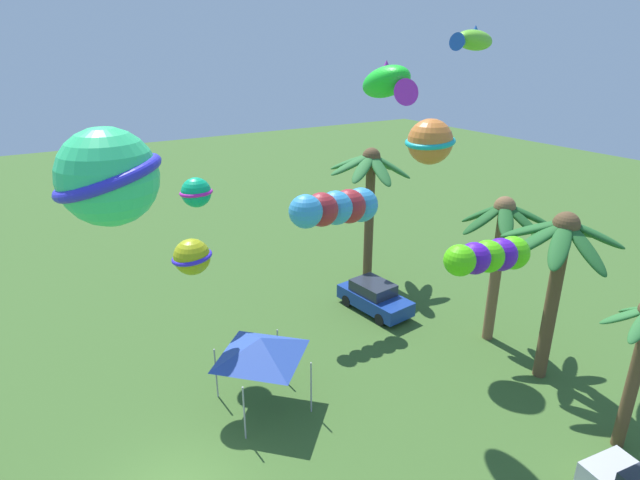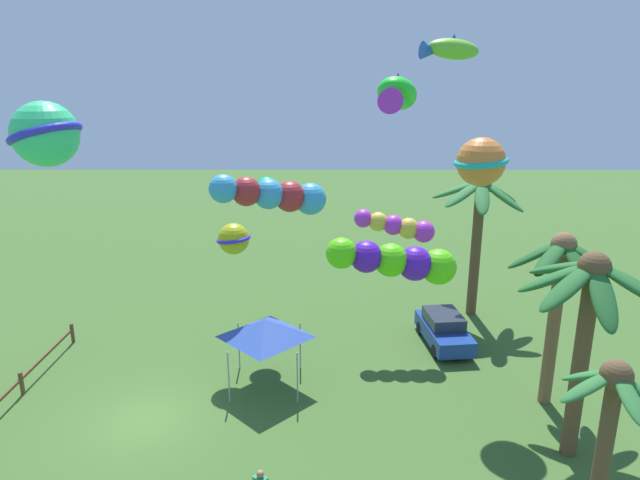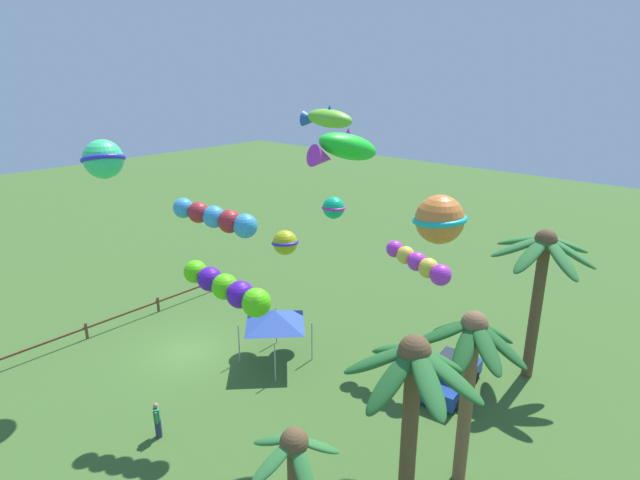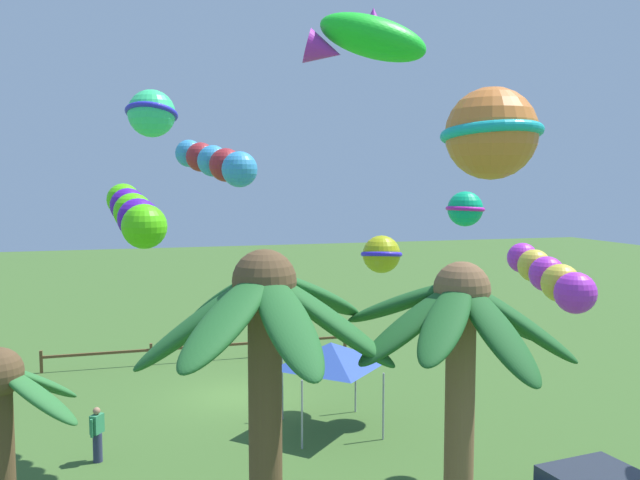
# 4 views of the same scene
# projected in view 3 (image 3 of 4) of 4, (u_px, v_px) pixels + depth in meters

# --- Properties ---
(ground_plane) EXTENTS (120.00, 120.00, 0.00)m
(ground_plane) POSITION_uv_depth(u_px,v_px,m) (187.00, 352.00, 27.22)
(ground_plane) COLOR #3D6028
(palm_tree_0) EXTENTS (4.47, 4.68, 7.44)m
(palm_tree_0) POSITION_uv_depth(u_px,v_px,m) (542.00, 265.00, 23.40)
(palm_tree_0) COLOR brown
(palm_tree_0) RESTS_ON ground
(palm_tree_1) EXTENTS (2.75, 2.66, 5.46)m
(palm_tree_1) POSITION_uv_depth(u_px,v_px,m) (294.00, 479.00, 13.63)
(palm_tree_1) COLOR brown
(palm_tree_1) RESTS_ON ground
(palm_tree_2) EXTENTS (3.80, 3.75, 6.71)m
(palm_tree_2) POSITION_uv_depth(u_px,v_px,m) (471.00, 357.00, 17.19)
(palm_tree_2) COLOR brown
(palm_tree_2) RESTS_ON ground
(palm_tree_3) EXTENTS (4.11, 4.32, 6.95)m
(palm_tree_3) POSITION_uv_depth(u_px,v_px,m) (412.00, 386.00, 15.26)
(palm_tree_3) COLOR brown
(palm_tree_3) RESTS_ON ground
(rail_fence) EXTENTS (13.53, 0.12, 0.95)m
(rail_fence) POSITION_uv_depth(u_px,v_px,m) (124.00, 315.00, 29.94)
(rail_fence) COLOR brown
(rail_fence) RESTS_ON ground
(parked_car_0) EXTENTS (4.06, 2.12, 1.51)m
(parked_car_0) POSITION_uv_depth(u_px,v_px,m) (451.00, 375.00, 23.78)
(parked_car_0) COLOR navy
(parked_car_0) RESTS_ON ground
(spectator_0) EXTENTS (0.41, 0.47, 1.59)m
(spectator_0) POSITION_uv_depth(u_px,v_px,m) (157.00, 420.00, 20.69)
(spectator_0) COLOR #2D3351
(spectator_0) RESTS_ON ground
(festival_tent) EXTENTS (2.86, 2.86, 2.85)m
(festival_tent) POSITION_uv_depth(u_px,v_px,m) (275.00, 317.00, 25.60)
(festival_tent) COLOR #9E9EA3
(festival_tent) RESTS_ON ground
(kite_fish_0) EXTENTS (3.25, 1.98, 1.61)m
(kite_fish_0) POSITION_uv_depth(u_px,v_px,m) (344.00, 148.00, 19.41)
(kite_fish_0) COLOR #1EDC2A
(kite_ball_1) EXTENTS (1.79, 1.79, 1.20)m
(kite_ball_1) POSITION_uv_depth(u_px,v_px,m) (334.00, 208.00, 27.83)
(kite_ball_1) COLOR #0CB471
(kite_ball_2) EXTENTS (2.45, 2.44, 1.71)m
(kite_ball_2) POSITION_uv_depth(u_px,v_px,m) (103.00, 159.00, 22.49)
(kite_ball_2) COLOR #37E483
(kite_ball_3) EXTENTS (1.89, 1.90, 1.32)m
(kite_ball_3) POSITION_uv_depth(u_px,v_px,m) (285.00, 243.00, 27.23)
(kite_ball_3) COLOR #ADB316
(kite_fish_4) EXTENTS (1.13, 1.90, 0.78)m
(kite_fish_4) POSITION_uv_depth(u_px,v_px,m) (327.00, 118.00, 16.54)
(kite_fish_4) COLOR #6DCC2F
(kite_ball_5) EXTENTS (2.22, 2.23, 1.83)m
(kite_ball_5) POSITION_uv_depth(u_px,v_px,m) (440.00, 219.00, 19.03)
(kite_ball_5) COLOR orange
(kite_tube_6) EXTENTS (1.23, 3.61, 1.44)m
(kite_tube_6) POSITION_uv_depth(u_px,v_px,m) (420.00, 263.00, 24.04)
(kite_tube_6) COLOR #B82FD5
(kite_tube_7) EXTENTS (1.32, 3.50, 1.40)m
(kite_tube_7) POSITION_uv_depth(u_px,v_px,m) (229.00, 289.00, 17.18)
(kite_tube_7) COLOR #53E112
(kite_tube_8) EXTENTS (2.03, 3.36, 1.43)m
(kite_tube_8) POSITION_uv_depth(u_px,v_px,m) (218.00, 218.00, 20.56)
(kite_tube_8) COLOR #3899DA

